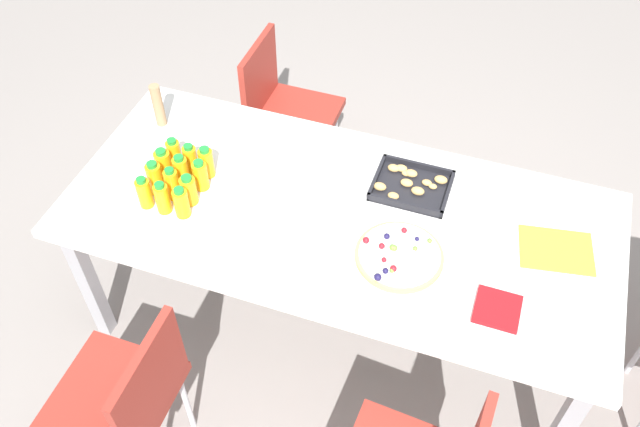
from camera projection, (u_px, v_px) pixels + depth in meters
name	position (u px, v px, depth m)	size (l,w,h in m)	color
ground_plane	(336.00, 319.00, 3.08)	(12.00, 12.00, 0.00)	gray
party_table	(339.00, 223.00, 2.58)	(2.09, 0.93, 0.74)	silver
chair_far_left	(283.00, 105.00, 3.33)	(0.40, 0.40, 0.83)	maroon
chair_near_left	(128.00, 395.00, 2.29)	(0.40, 0.40, 0.83)	maroon
juice_bottle_0	(144.00, 193.00, 2.51)	(0.05, 0.05, 0.14)	#F9AE14
juice_bottle_1	(162.00, 198.00, 2.49)	(0.05, 0.05, 0.14)	#F9AD14
juice_bottle_2	(181.00, 203.00, 2.48)	(0.06, 0.06, 0.14)	#FAAD14
juice_bottle_3	(155.00, 178.00, 2.56)	(0.06, 0.06, 0.15)	#F9AB14
juice_bottle_4	(172.00, 184.00, 2.54)	(0.05, 0.05, 0.15)	#FAAE14
juice_bottle_5	(189.00, 190.00, 2.52)	(0.06, 0.06, 0.13)	#FAAC14
juice_bottle_6	(164.00, 165.00, 2.61)	(0.06, 0.06, 0.14)	#F9AE14
juice_bottle_7	(181.00, 171.00, 2.59)	(0.06, 0.06, 0.14)	#F9AD14
juice_bottle_8	(201.00, 175.00, 2.58)	(0.06, 0.06, 0.14)	#F9AC14
juice_bottle_9	(174.00, 154.00, 2.65)	(0.06, 0.06, 0.14)	#FAAC14
juice_bottle_10	(190.00, 159.00, 2.64)	(0.05, 0.05, 0.13)	#F9AD14
juice_bottle_11	(206.00, 163.00, 2.62)	(0.06, 0.06, 0.14)	#F9AF14
fruit_pizza	(399.00, 256.00, 2.38)	(0.32, 0.32, 0.05)	tan
snack_tray	(411.00, 185.00, 2.61)	(0.30, 0.24, 0.04)	black
plate_stack	(311.00, 228.00, 2.46)	(0.21, 0.21, 0.02)	silver
napkin_stack	(497.00, 309.00, 2.23)	(0.15, 0.15, 0.02)	red
cardboard_tube	(158.00, 105.00, 2.80)	(0.04, 0.04, 0.20)	#9E7A56
paper_folder	(556.00, 250.00, 2.41)	(0.26, 0.20, 0.01)	yellow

